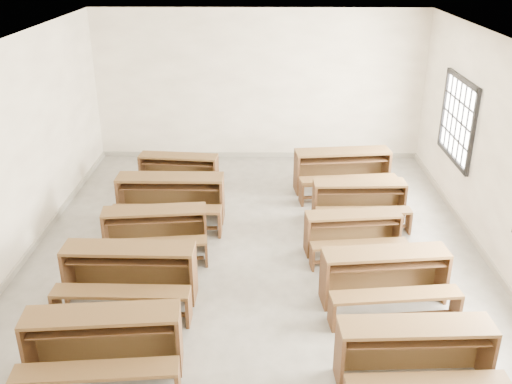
{
  "coord_description": "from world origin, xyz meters",
  "views": [
    {
      "loc": [
        0.13,
        -7.76,
        4.42
      ],
      "look_at": [
        0.0,
        0.0,
        1.0
      ],
      "focal_mm": 40.0,
      "sensor_mm": 36.0,
      "label": 1
    }
  ],
  "objects_px": {
    "desk_set_4": "(178,170)",
    "desk_set_9": "(343,168)",
    "desk_set_2": "(155,228)",
    "desk_set_6": "(385,274)",
    "desk_set_1": "(129,270)",
    "desk_set_5": "(415,351)",
    "desk_set_7": "(353,231)",
    "desk_set_0": "(103,340)",
    "desk_set_8": "(359,199)",
    "desk_set_3": "(171,196)"
  },
  "relations": [
    {
      "from": "desk_set_4",
      "to": "desk_set_9",
      "type": "relative_size",
      "value": 0.83
    },
    {
      "from": "desk_set_2",
      "to": "desk_set_6",
      "type": "bearing_deg",
      "value": -28.31
    },
    {
      "from": "desk_set_1",
      "to": "desk_set_6",
      "type": "height_order",
      "value": "desk_set_1"
    },
    {
      "from": "desk_set_5",
      "to": "desk_set_7",
      "type": "distance_m",
      "value": 2.87
    },
    {
      "from": "desk_set_0",
      "to": "desk_set_9",
      "type": "relative_size",
      "value": 0.93
    },
    {
      "from": "desk_set_7",
      "to": "desk_set_8",
      "type": "xyz_separation_m",
      "value": [
        0.26,
        1.11,
        0.03
      ]
    },
    {
      "from": "desk_set_1",
      "to": "desk_set_2",
      "type": "distance_m",
      "value": 1.3
    },
    {
      "from": "desk_set_6",
      "to": "desk_set_8",
      "type": "relative_size",
      "value": 1.09
    },
    {
      "from": "desk_set_3",
      "to": "desk_set_7",
      "type": "bearing_deg",
      "value": -19.47
    },
    {
      "from": "desk_set_4",
      "to": "desk_set_6",
      "type": "height_order",
      "value": "desk_set_6"
    },
    {
      "from": "desk_set_4",
      "to": "desk_set_9",
      "type": "distance_m",
      "value": 3.15
    },
    {
      "from": "desk_set_8",
      "to": "desk_set_9",
      "type": "xyz_separation_m",
      "value": [
        -0.13,
        1.27,
        0.06
      ]
    },
    {
      "from": "desk_set_0",
      "to": "desk_set_9",
      "type": "bearing_deg",
      "value": 52.43
    },
    {
      "from": "desk_set_5",
      "to": "desk_set_6",
      "type": "relative_size",
      "value": 0.97
    },
    {
      "from": "desk_set_4",
      "to": "desk_set_8",
      "type": "distance_m",
      "value": 3.53
    },
    {
      "from": "desk_set_0",
      "to": "desk_set_2",
      "type": "relative_size",
      "value": 1.07
    },
    {
      "from": "desk_set_5",
      "to": "desk_set_9",
      "type": "bearing_deg",
      "value": 88.48
    },
    {
      "from": "desk_set_1",
      "to": "desk_set_4",
      "type": "distance_m",
      "value": 3.76
    },
    {
      "from": "desk_set_2",
      "to": "desk_set_5",
      "type": "bearing_deg",
      "value": -47.37
    },
    {
      "from": "desk_set_3",
      "to": "desk_set_7",
      "type": "distance_m",
      "value": 3.13
    },
    {
      "from": "desk_set_4",
      "to": "desk_set_5",
      "type": "relative_size",
      "value": 0.93
    },
    {
      "from": "desk_set_8",
      "to": "desk_set_9",
      "type": "bearing_deg",
      "value": 93.74
    },
    {
      "from": "desk_set_0",
      "to": "desk_set_2",
      "type": "distance_m",
      "value": 2.72
    },
    {
      "from": "desk_set_0",
      "to": "desk_set_9",
      "type": "distance_m",
      "value": 6.06
    },
    {
      "from": "desk_set_1",
      "to": "desk_set_4",
      "type": "xyz_separation_m",
      "value": [
        0.11,
        3.76,
        -0.06
      ]
    },
    {
      "from": "desk_set_1",
      "to": "desk_set_8",
      "type": "relative_size",
      "value": 1.1
    },
    {
      "from": "desk_set_7",
      "to": "desk_set_2",
      "type": "bearing_deg",
      "value": 174.0
    },
    {
      "from": "desk_set_0",
      "to": "desk_set_4",
      "type": "distance_m",
      "value": 5.18
    },
    {
      "from": "desk_set_3",
      "to": "desk_set_8",
      "type": "bearing_deg",
      "value": 1.21
    },
    {
      "from": "desk_set_2",
      "to": "desk_set_7",
      "type": "bearing_deg",
      "value": -6.06
    },
    {
      "from": "desk_set_1",
      "to": "desk_set_7",
      "type": "relative_size",
      "value": 1.14
    },
    {
      "from": "desk_set_9",
      "to": "desk_set_3",
      "type": "bearing_deg",
      "value": -163.45
    },
    {
      "from": "desk_set_2",
      "to": "desk_set_3",
      "type": "height_order",
      "value": "desk_set_3"
    },
    {
      "from": "desk_set_7",
      "to": "desk_set_8",
      "type": "bearing_deg",
      "value": 70.51
    },
    {
      "from": "desk_set_2",
      "to": "desk_set_7",
      "type": "relative_size",
      "value": 1.09
    },
    {
      "from": "desk_set_6",
      "to": "desk_set_3",
      "type": "bearing_deg",
      "value": 136.81
    },
    {
      "from": "desk_set_5",
      "to": "desk_set_9",
      "type": "xyz_separation_m",
      "value": [
        -0.13,
        5.24,
        0.04
      ]
    },
    {
      "from": "desk_set_6",
      "to": "desk_set_5",
      "type": "bearing_deg",
      "value": -95.54
    },
    {
      "from": "desk_set_1",
      "to": "desk_set_5",
      "type": "relative_size",
      "value": 1.03
    },
    {
      "from": "desk_set_0",
      "to": "desk_set_3",
      "type": "distance_m",
      "value": 3.79
    },
    {
      "from": "desk_set_9",
      "to": "desk_set_4",
      "type": "bearing_deg",
      "value": 172.04
    },
    {
      "from": "desk_set_4",
      "to": "desk_set_7",
      "type": "height_order",
      "value": "desk_set_4"
    },
    {
      "from": "desk_set_2",
      "to": "desk_set_9",
      "type": "distance_m",
      "value": 3.96
    },
    {
      "from": "desk_set_2",
      "to": "desk_set_5",
      "type": "height_order",
      "value": "desk_set_5"
    },
    {
      "from": "desk_set_4",
      "to": "desk_set_5",
      "type": "bearing_deg",
      "value": -52.56
    },
    {
      "from": "desk_set_0",
      "to": "desk_set_9",
      "type": "xyz_separation_m",
      "value": [
        3.23,
        5.12,
        0.03
      ]
    },
    {
      "from": "desk_set_8",
      "to": "desk_set_5",
      "type": "bearing_deg",
      "value": -92.07
    },
    {
      "from": "desk_set_3",
      "to": "desk_set_4",
      "type": "xyz_separation_m",
      "value": [
        -0.07,
        1.39,
        -0.08
      ]
    },
    {
      "from": "desk_set_4",
      "to": "desk_set_2",
      "type": "bearing_deg",
      "value": -84.42
    },
    {
      "from": "desk_set_2",
      "to": "desk_set_8",
      "type": "relative_size",
      "value": 1.04
    }
  ]
}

